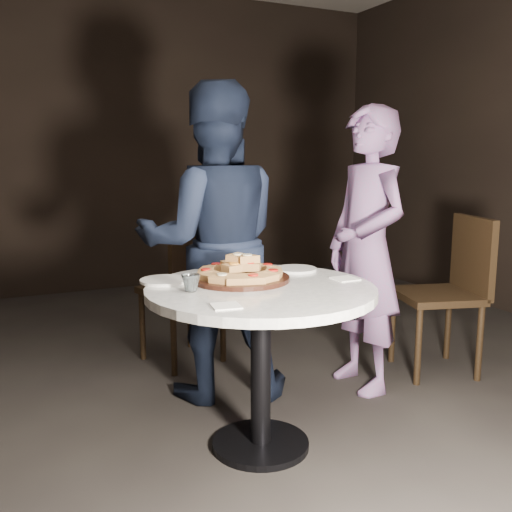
{
  "coord_description": "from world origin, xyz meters",
  "views": [
    {
      "loc": [
        -1.1,
        -2.36,
        1.36
      ],
      "look_at": [
        -0.01,
        -0.06,
        0.91
      ],
      "focal_mm": 40.0,
      "sensor_mm": 36.0,
      "label": 1
    }
  ],
  "objects_px": {
    "diner_teal": "(366,250)",
    "table": "(261,317)",
    "water_glass": "(191,283)",
    "diner_navy": "(213,243)",
    "chair_right": "(452,283)",
    "chair_far": "(190,282)",
    "serving_board": "(240,278)",
    "focaccia_pile": "(240,270)"
  },
  "relations": [
    {
      "from": "serving_board",
      "to": "diner_navy",
      "type": "bearing_deg",
      "value": 82.42
    },
    {
      "from": "focaccia_pile",
      "to": "chair_right",
      "type": "height_order",
      "value": "chair_right"
    },
    {
      "from": "focaccia_pile",
      "to": "chair_far",
      "type": "xyz_separation_m",
      "value": [
        0.1,
        1.03,
        -0.28
      ]
    },
    {
      "from": "diner_navy",
      "to": "water_glass",
      "type": "bearing_deg",
      "value": 76.67
    },
    {
      "from": "diner_navy",
      "to": "diner_teal",
      "type": "bearing_deg",
      "value": 176.43
    },
    {
      "from": "chair_far",
      "to": "diner_navy",
      "type": "relative_size",
      "value": 0.55
    },
    {
      "from": "serving_board",
      "to": "focaccia_pile",
      "type": "relative_size",
      "value": 1.11
    },
    {
      "from": "water_glass",
      "to": "diner_navy",
      "type": "xyz_separation_m",
      "value": [
        0.35,
        0.65,
        0.06
      ]
    },
    {
      "from": "table",
      "to": "diner_teal",
      "type": "height_order",
      "value": "diner_teal"
    },
    {
      "from": "chair_far",
      "to": "diner_teal",
      "type": "xyz_separation_m",
      "value": [
        0.81,
        -0.77,
        0.27
      ]
    },
    {
      "from": "serving_board",
      "to": "water_glass",
      "type": "bearing_deg",
      "value": -159.02
    },
    {
      "from": "table",
      "to": "diner_navy",
      "type": "xyz_separation_m",
      "value": [
        0.04,
        0.69,
        0.24
      ]
    },
    {
      "from": "chair_far",
      "to": "chair_right",
      "type": "height_order",
      "value": "chair_right"
    },
    {
      "from": "table",
      "to": "diner_navy",
      "type": "height_order",
      "value": "diner_navy"
    },
    {
      "from": "chair_far",
      "to": "chair_right",
      "type": "relative_size",
      "value": 0.98
    },
    {
      "from": "water_glass",
      "to": "diner_navy",
      "type": "height_order",
      "value": "diner_navy"
    },
    {
      "from": "focaccia_pile",
      "to": "chair_right",
      "type": "distance_m",
      "value": 1.59
    },
    {
      "from": "water_glass",
      "to": "focaccia_pile",
      "type": "bearing_deg",
      "value": 20.9
    },
    {
      "from": "focaccia_pile",
      "to": "table",
      "type": "bearing_deg",
      "value": -76.91
    },
    {
      "from": "diner_teal",
      "to": "table",
      "type": "bearing_deg",
      "value": -64.89
    },
    {
      "from": "serving_board",
      "to": "chair_right",
      "type": "relative_size",
      "value": 0.47
    },
    {
      "from": "table",
      "to": "chair_far",
      "type": "bearing_deg",
      "value": 86.94
    },
    {
      "from": "serving_board",
      "to": "chair_right",
      "type": "xyz_separation_m",
      "value": [
        1.55,
        0.23,
        -0.22
      ]
    },
    {
      "from": "water_glass",
      "to": "chair_right",
      "type": "relative_size",
      "value": 0.08
    },
    {
      "from": "table",
      "to": "focaccia_pile",
      "type": "xyz_separation_m",
      "value": [
        -0.03,
        0.15,
        0.2
      ]
    },
    {
      "from": "chair_far",
      "to": "focaccia_pile",
      "type": "bearing_deg",
      "value": 69.1
    },
    {
      "from": "water_glass",
      "to": "diner_teal",
      "type": "xyz_separation_m",
      "value": [
        1.19,
        0.36,
        0.0
      ]
    },
    {
      "from": "focaccia_pile",
      "to": "chair_far",
      "type": "distance_m",
      "value": 1.07
    },
    {
      "from": "water_glass",
      "to": "chair_right",
      "type": "height_order",
      "value": "chair_right"
    },
    {
      "from": "table",
      "to": "focaccia_pile",
      "type": "relative_size",
      "value": 3.15
    },
    {
      "from": "water_glass",
      "to": "diner_teal",
      "type": "bearing_deg",
      "value": 16.96
    },
    {
      "from": "serving_board",
      "to": "diner_navy",
      "type": "distance_m",
      "value": 0.55
    },
    {
      "from": "table",
      "to": "focaccia_pile",
      "type": "distance_m",
      "value": 0.25
    },
    {
      "from": "water_glass",
      "to": "chair_right",
      "type": "bearing_deg",
      "value": 10.3
    },
    {
      "from": "table",
      "to": "diner_navy",
      "type": "bearing_deg",
      "value": 87.0
    },
    {
      "from": "table",
      "to": "diner_navy",
      "type": "distance_m",
      "value": 0.73
    },
    {
      "from": "table",
      "to": "diner_teal",
      "type": "bearing_deg",
      "value": 24.82
    },
    {
      "from": "serving_board",
      "to": "diner_navy",
      "type": "relative_size",
      "value": 0.27
    },
    {
      "from": "table",
      "to": "water_glass",
      "type": "relative_size",
      "value": 16.27
    },
    {
      "from": "table",
      "to": "chair_far",
      "type": "xyz_separation_m",
      "value": [
        0.06,
        1.18,
        -0.08
      ]
    },
    {
      "from": "serving_board",
      "to": "focaccia_pile",
      "type": "xyz_separation_m",
      "value": [
        0.0,
        0.0,
        0.04
      ]
    },
    {
      "from": "diner_teal",
      "to": "serving_board",
      "type": "bearing_deg",
      "value": -74.03
    }
  ]
}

